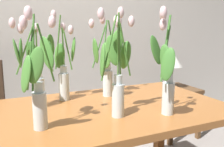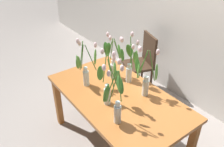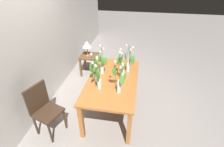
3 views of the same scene
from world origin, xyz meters
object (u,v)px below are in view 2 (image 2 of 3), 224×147
at_px(tulip_vase_0, 145,78).
at_px(tulip_vase_1, 114,60).
at_px(tulip_vase_2, 110,83).
at_px(tulip_vase_4, 85,69).
at_px(tulip_vase_3, 131,65).
at_px(dining_chair, 142,60).
at_px(tulip_vase_5, 115,102).
at_px(dining_table, 117,101).

distance_m(tulip_vase_0, tulip_vase_1, 0.48).
distance_m(tulip_vase_2, tulip_vase_4, 0.42).
xyz_separation_m(tulip_vase_0, tulip_vase_3, (-0.29, 0.06, 0.00)).
bearing_deg(dining_chair, tulip_vase_1, -65.79).
relative_size(tulip_vase_1, tulip_vase_3, 0.91).
bearing_deg(tulip_vase_2, tulip_vase_1, 138.56).
bearing_deg(dining_chair, tulip_vase_4, -74.16).
height_order(tulip_vase_4, tulip_vase_5, tulip_vase_5).
bearing_deg(dining_chair, tulip_vase_0, -43.06).
xyz_separation_m(tulip_vase_0, tulip_vase_1, (-0.48, -0.04, 0.02)).
bearing_deg(tulip_vase_5, tulip_vase_3, 127.93).
relative_size(tulip_vase_3, tulip_vase_5, 1.01).
relative_size(dining_table, tulip_vase_5, 2.75).
xyz_separation_m(tulip_vase_0, dining_chair, (-0.86, 0.81, -0.42)).
distance_m(tulip_vase_0, dining_chair, 1.25).
bearing_deg(tulip_vase_2, tulip_vase_3, 113.50).
bearing_deg(tulip_vase_2, tulip_vase_4, -176.50).
xyz_separation_m(tulip_vase_1, tulip_vase_2, (0.38, -0.34, 0.01)).
height_order(tulip_vase_1, tulip_vase_4, tulip_vase_4).
xyz_separation_m(tulip_vase_0, tulip_vase_4, (-0.52, -0.40, 0.00)).
xyz_separation_m(tulip_vase_0, tulip_vase_2, (-0.10, -0.37, 0.04)).
distance_m(tulip_vase_1, tulip_vase_5, 0.77).
bearing_deg(dining_chair, tulip_vase_2, -57.22).
bearing_deg(dining_chair, tulip_vase_5, -52.39).
height_order(dining_table, tulip_vase_5, tulip_vase_5).
distance_m(tulip_vase_2, tulip_vase_3, 0.47).
relative_size(tulip_vase_0, dining_chair, 0.60).
bearing_deg(tulip_vase_3, dining_chair, 127.37).
distance_m(tulip_vase_3, dining_chair, 1.04).
bearing_deg(tulip_vase_2, tulip_vase_0, 74.64).
distance_m(tulip_vase_1, tulip_vase_4, 0.36).
bearing_deg(tulip_vase_0, tulip_vase_3, 169.08).
bearing_deg(tulip_vase_5, tulip_vase_4, 172.10).
distance_m(tulip_vase_3, tulip_vase_5, 0.69).
distance_m(tulip_vase_0, tulip_vase_5, 0.51).
relative_size(tulip_vase_3, dining_chair, 0.63).
height_order(dining_table, tulip_vase_1, tulip_vase_1).
relative_size(tulip_vase_0, tulip_vase_2, 0.95).
bearing_deg(dining_table, tulip_vase_5, -41.23).
height_order(tulip_vase_5, dining_chair, tulip_vase_5).
height_order(tulip_vase_0, tulip_vase_4, tulip_vase_4).
distance_m(tulip_vase_5, dining_chair, 1.69).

